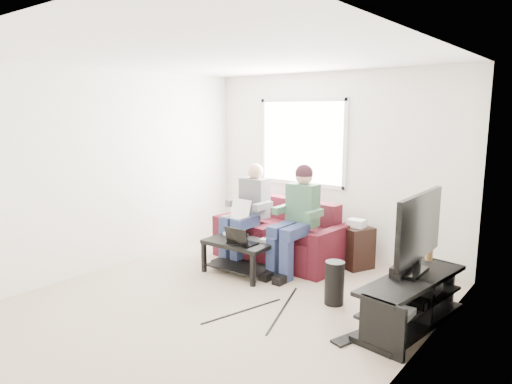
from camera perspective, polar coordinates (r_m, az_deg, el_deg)
floor at (r=5.16m, az=-3.57°, el=-13.45°), size 4.50×4.50×0.00m
ceiling at (r=4.76m, az=-3.93°, el=16.62°), size 4.50×4.50×0.00m
wall_back at (r=6.62m, az=9.42°, el=3.39°), size 4.50×0.00×4.50m
wall_front at (r=3.49m, az=-29.33°, el=-3.77°), size 4.50×0.00×4.50m
wall_left at (r=6.29m, az=-17.43°, el=2.72°), size 0.00×4.50×4.50m
wall_right at (r=3.77m, az=19.48°, el=-2.08°), size 0.00×4.50×4.50m
window at (r=6.83m, az=5.73°, el=6.21°), size 1.48×0.04×1.28m
sofa at (r=6.41m, az=3.44°, el=-5.76°), size 1.82×0.94×0.83m
person_left at (r=6.31m, az=-1.08°, el=-2.03°), size 0.40×0.71×1.34m
person_right at (r=5.85m, az=5.13°, el=-2.44°), size 0.40×0.71×1.38m
laptop_silver at (r=6.14m, az=-2.42°, el=-2.60°), size 0.36×0.28×0.24m
coffee_table at (r=5.85m, az=-2.06°, el=-7.19°), size 0.89×0.57×0.44m
laptop_black at (r=5.65m, az=-1.67°, el=-5.33°), size 0.35×0.26×0.24m
controller_a at (r=6.07m, az=-3.35°, el=-5.22°), size 0.15×0.11×0.04m
controller_b at (r=6.00m, az=-1.68°, el=-5.38°), size 0.15×0.11×0.04m
controller_c at (r=5.74m, az=1.20°, el=-6.11°), size 0.15×0.11×0.04m
tv_stand at (r=4.80m, az=18.81°, el=-13.07°), size 0.63×1.50×0.48m
tv at (r=4.66m, az=19.70°, el=-4.40°), size 0.12×1.10×0.81m
soundbar at (r=4.81m, az=18.07°, el=-8.95°), size 0.12×0.50×0.10m
drink_cup at (r=5.27m, az=20.82°, el=-7.34°), size 0.08×0.08×0.12m
console_white at (r=4.42m, az=17.06°, el=-14.02°), size 0.30×0.22×0.06m
console_grey at (r=5.03m, az=20.03°, el=-11.05°), size 0.34×0.26×0.08m
console_black at (r=4.72m, az=18.65°, el=-12.44°), size 0.38×0.30×0.07m
subwoofer at (r=5.06m, az=9.77°, el=-11.14°), size 0.21×0.21×0.47m
keyboard_floor at (r=4.46m, az=11.80°, el=-17.43°), size 0.25×0.42×0.02m
end_table at (r=6.23m, az=12.35°, el=-6.60°), size 0.37×0.37×0.65m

